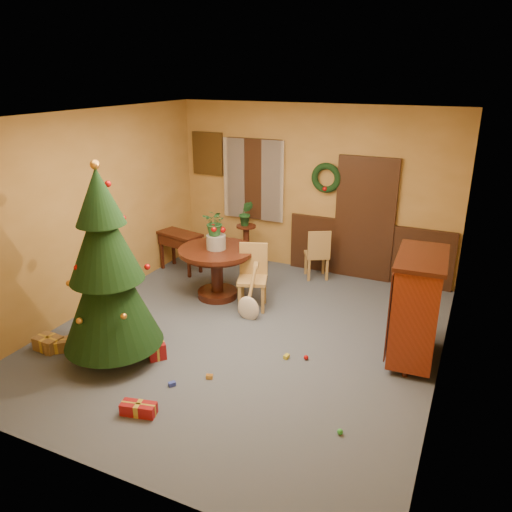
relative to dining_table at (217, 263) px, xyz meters
The scene contains 21 objects.
room_envelope 2.16m from the dining_table, 56.93° to the left, with size 5.50×5.50×5.50m.
dining_table is the anchor object (origin of this frame).
urn 0.35m from the dining_table, ahead, with size 0.30×0.30×0.22m, color slate.
centerpiece_plant 0.67m from the dining_table, behind, with size 0.37×0.32×0.41m, color #1E4C23.
chair_near 0.65m from the dining_table, ahead, with size 0.54×0.54×0.98m.
chair_far 1.82m from the dining_table, 48.45° to the left, with size 0.53×0.53×0.89m.
guitar 0.92m from the dining_table, 31.57° to the right, with size 0.34×0.16×0.79m, color beige, non-canonical shape.
plant_stand 1.11m from the dining_table, 91.05° to the left, with size 0.34×0.34×0.88m.
stand_plant 1.23m from the dining_table, 91.05° to the left, with size 0.24×0.19×0.44m, color #19471E.
christmas_tree 2.22m from the dining_table, 97.84° to the right, with size 1.21×1.21×2.49m.
writing_desk 1.34m from the dining_table, 147.96° to the left, with size 0.87×0.56×0.71m.
sideboard 3.14m from the dining_table, 10.75° to the right, with size 0.63×1.11×1.38m.
gift_a 2.67m from the dining_table, 117.58° to the right, with size 0.34×0.26×0.18m.
gift_b 1.97m from the dining_table, 84.74° to the right, with size 0.29×0.29×0.21m.
gift_c 2.60m from the dining_table, 115.23° to the right, with size 0.34×0.33×0.15m.
gift_d 3.02m from the dining_table, 77.33° to the right, with size 0.40×0.23×0.13m.
toy_a 2.50m from the dining_table, 73.56° to the right, with size 0.08×0.05×0.05m, color #283BAF.
toy_b 3.58m from the dining_table, 41.08° to the right, with size 0.06×0.06×0.06m, color green.
toy_c 2.15m from the dining_table, 36.72° to the right, with size 0.08×0.05×0.05m, color gold.
toy_d 2.30m from the dining_table, 31.56° to the right, with size 0.06×0.06×0.06m, color #B40D0C.
toy_e 2.33m from the dining_table, 63.62° to the right, with size 0.08×0.05×0.05m, color gold.
Camera 1 is at (2.65, -5.38, 3.40)m, focal length 35.00 mm.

